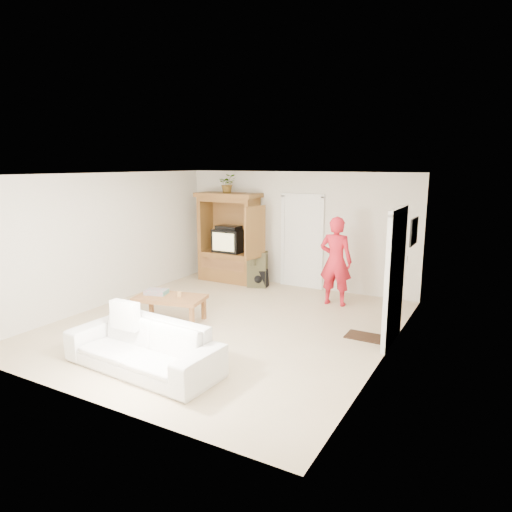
{
  "coord_description": "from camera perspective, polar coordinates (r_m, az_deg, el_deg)",
  "views": [
    {
      "loc": [
        4.14,
        -6.39,
        2.78
      ],
      "look_at": [
        0.27,
        0.6,
        1.15
      ],
      "focal_mm": 32.0,
      "sensor_mm": 36.0,
      "label": 1
    }
  ],
  "objects": [
    {
      "name": "wall_left",
      "position": [
        9.51,
        -18.01,
        2.01
      ],
      "size": [
        0.0,
        6.0,
        6.0
      ],
      "primitive_type": "plane",
      "rotation": [
        1.57,
        0.0,
        1.57
      ],
      "color": "silver",
      "rests_on": "floor"
    },
    {
      "name": "backpack_black",
      "position": [
        10.39,
        0.54,
        -2.83
      ],
      "size": [
        0.33,
        0.2,
        0.4
      ],
      "primitive_type": null,
      "rotation": [
        0.0,
        0.0,
        0.01
      ],
      "color": "black",
      "rests_on": "floor"
    },
    {
      "name": "armoire",
      "position": [
        10.86,
        -3.29,
        1.6
      ],
      "size": [
        1.82,
        1.14,
        2.1
      ],
      "color": "brown",
      "rests_on": "floor"
    },
    {
      "name": "framed_picture",
      "position": [
        8.49,
        19.13,
        2.91
      ],
      "size": [
        0.03,
        0.6,
        0.48
      ],
      "primitive_type": "cube",
      "color": "black",
      "rests_on": "wall_right"
    },
    {
      "name": "doorway_right",
      "position": [
        7.34,
        17.01,
        -2.84
      ],
      "size": [
        0.05,
        0.9,
        2.04
      ],
      "primitive_type": "cube",
      "color": "black",
      "rests_on": "floor"
    },
    {
      "name": "wall_right",
      "position": [
        6.7,
        16.27,
        -1.68
      ],
      "size": [
        0.0,
        6.0,
        6.0
      ],
      "primitive_type": "plane",
      "rotation": [
        1.57,
        0.0,
        -1.57
      ],
      "color": "silver",
      "rests_on": "floor"
    },
    {
      "name": "coffee_table",
      "position": [
        8.29,
        -10.69,
        -5.36
      ],
      "size": [
        1.34,
        0.91,
        0.46
      ],
      "rotation": [
        0.0,
        0.0,
        0.21
      ],
      "color": "#A36238",
      "rests_on": "floor"
    },
    {
      "name": "wall_back",
      "position": [
        10.36,
        5.11,
        3.28
      ],
      "size": [
        5.5,
        0.0,
        5.5
      ],
      "primitive_type": "plane",
      "rotation": [
        1.57,
        0.0,
        0.0
      ],
      "color": "silver",
      "rests_on": "floor"
    },
    {
      "name": "man",
      "position": [
        9.11,
        9.93,
        -0.64
      ],
      "size": [
        0.67,
        0.45,
        1.77
      ],
      "primitive_type": "imported",
      "rotation": [
        0.0,
        0.0,
        3.19
      ],
      "color": "red",
      "rests_on": "floor"
    },
    {
      "name": "backpack_olive",
      "position": [
        10.39,
        0.16,
        -1.66
      ],
      "size": [
        0.51,
        0.44,
        0.82
      ],
      "primitive_type": null,
      "rotation": [
        0.0,
        0.0,
        0.32
      ],
      "color": "#47442B",
      "rests_on": "floor"
    },
    {
      "name": "floor",
      "position": [
        8.1,
        -3.8,
        -8.56
      ],
      "size": [
        6.0,
        6.0,
        0.0
      ],
      "primitive_type": "plane",
      "color": "tan",
      "rests_on": "ground"
    },
    {
      "name": "wall_front",
      "position": [
        5.54,
        -21.02,
        -4.71
      ],
      "size": [
        5.5,
        0.0,
        5.5
      ],
      "primitive_type": "plane",
      "rotation": [
        -1.57,
        0.0,
        0.0
      ],
      "color": "silver",
      "rests_on": "floor"
    },
    {
      "name": "candle",
      "position": [
        8.2,
        -9.57,
        -4.72
      ],
      "size": [
        0.08,
        0.08,
        0.1
      ],
      "primitive_type": "cylinder",
      "color": "tan",
      "rests_on": "coffee_table"
    },
    {
      "name": "sofa",
      "position": [
        6.52,
        -13.96,
        -10.9
      ],
      "size": [
        2.31,
        1.02,
        0.66
      ],
      "primitive_type": "imported",
      "rotation": [
        0.0,
        0.0,
        -0.06
      ],
      "color": "silver",
      "rests_on": "floor"
    },
    {
      "name": "towel",
      "position": [
        8.46,
        -12.35,
        -4.39
      ],
      "size": [
        0.44,
        0.37,
        0.08
      ],
      "primitive_type": "cube",
      "rotation": [
        0.0,
        0.0,
        0.28
      ],
      "color": "#D9486B",
      "rests_on": "coffee_table"
    },
    {
      "name": "doormat",
      "position": [
        7.73,
        13.45,
        -9.77
      ],
      "size": [
        0.6,
        0.4,
        0.02
      ],
      "primitive_type": "cube",
      "color": "#382316",
      "rests_on": "floor"
    },
    {
      "name": "ceiling",
      "position": [
        7.61,
        -4.06,
        10.16
      ],
      "size": [
        6.0,
        6.0,
        0.0
      ],
      "primitive_type": "plane",
      "rotation": [
        3.14,
        0.0,
        0.0
      ],
      "color": "white",
      "rests_on": "floor"
    },
    {
      "name": "plant",
      "position": [
        10.7,
        -3.57,
        9.02
      ],
      "size": [
        0.51,
        0.5,
        0.43
      ],
      "primitive_type": "imported",
      "rotation": [
        0.0,
        0.0,
        0.61
      ],
      "color": "#4C7238",
      "rests_on": "armoire"
    },
    {
      "name": "door_back",
      "position": [
        10.32,
        5.77,
        1.66
      ],
      "size": [
        0.85,
        0.05,
        2.04
      ],
      "primitive_type": "cube",
      "color": "white",
      "rests_on": "floor"
    }
  ]
}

